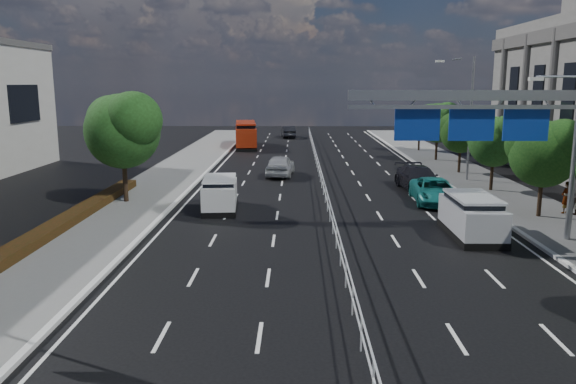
{
  "coord_description": "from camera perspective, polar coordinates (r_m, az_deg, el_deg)",
  "views": [
    {
      "loc": [
        -1.76,
        -14.89,
        7.12
      ],
      "look_at": [
        -2.12,
        9.4,
        2.4
      ],
      "focal_mm": 35.0,
      "sensor_mm": 36.0,
      "label": 1
    }
  ],
  "objects": [
    {
      "name": "streetlight_far",
      "position": [
        42.73,
        17.71,
        7.92
      ],
      "size": [
        2.78,
        2.4,
        9.0
      ],
      "color": "gray",
      "rests_on": "ground"
    },
    {
      "name": "near_car_silver",
      "position": [
        43.74,
        -0.8,
        2.72
      ],
      "size": [
        2.38,
        5.0,
        1.65
      ],
      "primitive_type": "imported",
      "rotation": [
        0.0,
        0.0,
        3.05
      ],
      "color": "#9C9EA3",
      "rests_on": "ground"
    },
    {
      "name": "median_fence",
      "position": [
        38.01,
        3.5,
        0.98
      ],
      "size": [
        0.05,
        85.0,
        1.02
      ],
      "color": "silver",
      "rests_on": "ground"
    },
    {
      "name": "far_tree_d",
      "position": [
        32.3,
        24.67,
        3.9
      ],
      "size": [
        3.85,
        3.59,
        5.34
      ],
      "color": "black",
      "rests_on": "ground"
    },
    {
      "name": "ground",
      "position": [
        16.6,
        7.09,
        -14.5
      ],
      "size": [
        160.0,
        160.0,
        0.0
      ],
      "primitive_type": "plane",
      "color": "black",
      "rests_on": "ground"
    },
    {
      "name": "white_minivan",
      "position": [
        32.2,
        -6.92,
        -0.18
      ],
      "size": [
        2.21,
        4.45,
        1.88
      ],
      "rotation": [
        0.0,
        0.0,
        0.08
      ],
      "color": "black",
      "rests_on": "ground"
    },
    {
      "name": "silver_minivan",
      "position": [
        27.73,
        18.18,
        -2.37
      ],
      "size": [
        2.02,
        4.77,
        1.98
      ],
      "rotation": [
        0.0,
        0.0,
        -0.0
      ],
      "color": "black",
      "rests_on": "ground"
    },
    {
      "name": "parked_car_dark",
      "position": [
        38.81,
        13.14,
        1.34
      ],
      "size": [
        2.75,
        5.74,
        1.61
      ],
      "primitive_type": "imported",
      "rotation": [
        0.0,
        0.0,
        0.09
      ],
      "color": "black",
      "rests_on": "ground"
    },
    {
      "name": "red_bus",
      "position": [
        63.92,
        -4.32,
        5.9
      ],
      "size": [
        3.21,
        9.66,
        2.83
      ],
      "rotation": [
        0.0,
        0.0,
        0.1
      ],
      "color": "black",
      "rests_on": "ground"
    },
    {
      "name": "near_tree_back",
      "position": [
        34.49,
        -16.41,
        6.38
      ],
      "size": [
        4.84,
        4.51,
        6.69
      ],
      "color": "black",
      "rests_on": "ground"
    },
    {
      "name": "kerb_near",
      "position": [
        18.0,
        -23.59,
        -13.04
      ],
      "size": [
        0.25,
        140.0,
        0.15
      ],
      "primitive_type": "cube",
      "color": "silver",
      "rests_on": "ground"
    },
    {
      "name": "far_tree_e",
      "position": [
        39.25,
        20.29,
        5.11
      ],
      "size": [
        3.63,
        3.38,
        5.13
      ],
      "color": "black",
      "rests_on": "ground"
    },
    {
      "name": "near_car_dark",
      "position": [
        75.08,
        0.02,
        6.14
      ],
      "size": [
        2.11,
        4.79,
        1.53
      ],
      "primitive_type": "imported",
      "rotation": [
        0.0,
        0.0,
        3.25
      ],
      "color": "black",
      "rests_on": "ground"
    },
    {
      "name": "far_tree_f",
      "position": [
        46.37,
        17.24,
        6.02
      ],
      "size": [
        3.52,
        3.28,
        5.02
      ],
      "color": "black",
      "rests_on": "ground"
    },
    {
      "name": "parked_car_teal",
      "position": [
        34.93,
        14.66,
        0.11
      ],
      "size": [
        2.76,
        5.45,
        1.48
      ],
      "primitive_type": "imported",
      "rotation": [
        0.0,
        0.0,
        -0.06
      ],
      "color": "#197471",
      "rests_on": "ground"
    },
    {
      "name": "far_tree_g",
      "position": [
        53.58,
        15.03,
        7.02
      ],
      "size": [
        3.96,
        3.69,
        5.45
      ],
      "color": "black",
      "rests_on": "ground"
    },
    {
      "name": "far_tree_h",
      "position": [
        60.89,
        13.3,
        7.23
      ],
      "size": [
        3.41,
        3.18,
        4.91
      ],
      "color": "black",
      "rests_on": "ground"
    },
    {
      "name": "pedestrian_a",
      "position": [
        34.02,
        26.41,
        -0.49
      ],
      "size": [
        0.77,
        0.7,
        1.76
      ],
      "primitive_type": "imported",
      "rotation": [
        0.0,
        0.0,
        3.69
      ],
      "color": "gray",
      "rests_on": "sidewalk_far"
    },
    {
      "name": "overhead_gantry",
      "position": [
        26.39,
        19.8,
        7.06
      ],
      "size": [
        10.24,
        0.38,
        7.45
      ],
      "color": "gray",
      "rests_on": "ground"
    }
  ]
}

